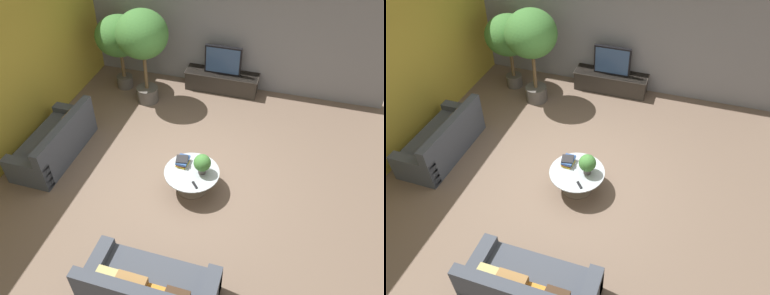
{
  "view_description": "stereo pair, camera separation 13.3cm",
  "coord_description": "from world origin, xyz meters",
  "views": [
    {
      "loc": [
        1.54,
        -4.63,
        5.02
      ],
      "look_at": [
        0.13,
        0.14,
        0.55
      ],
      "focal_mm": 35.0,
      "sensor_mm": 36.0,
      "label": 1
    },
    {
      "loc": [
        1.67,
        -4.59,
        5.02
      ],
      "look_at": [
        0.13,
        0.14,
        0.55
      ],
      "focal_mm": 35.0,
      "sensor_mm": 36.0,
      "label": 2
    }
  ],
  "objects": [
    {
      "name": "back_wall_stone",
      "position": [
        0.0,
        3.26,
        1.5
      ],
      "size": [
        7.4,
        0.12,
        3.0
      ],
      "primitive_type": "cube",
      "color": "slate",
      "rests_on": "ground"
    },
    {
      "name": "couch_by_wall",
      "position": [
        -2.5,
        -0.21,
        0.28
      ],
      "size": [
        0.84,
        1.85,
        0.84
      ],
      "rotation": [
        0.0,
        0.0,
        -1.57
      ],
      "color": "#3D424C",
      "rests_on": "ground"
    },
    {
      "name": "potted_palm_tall",
      "position": [
        -2.24,
        2.42,
        1.27
      ],
      "size": [
        1.06,
        1.06,
        1.76
      ],
      "color": "#514C47",
      "rests_on": "ground"
    },
    {
      "name": "remote_black",
      "position": [
        0.4,
        -0.62,
        0.44
      ],
      "size": [
        0.14,
        0.15,
        0.02
      ],
      "primitive_type": "cube",
      "rotation": [
        0.0,
        0.0,
        0.73
      ],
      "color": "black",
      "rests_on": "coffee_table"
    },
    {
      "name": "media_console",
      "position": [
        0.05,
        2.94,
        0.24
      ],
      "size": [
        1.73,
        0.5,
        0.46
      ],
      "color": "#2D2823",
      "rests_on": "ground"
    },
    {
      "name": "couch_near_entry",
      "position": [
        0.31,
        -2.47,
        0.29
      ],
      "size": [
        1.77,
        0.84,
        0.84
      ],
      "rotation": [
        0.0,
        0.0,
        3.14
      ],
      "color": "#3D424C",
      "rests_on": "ground"
    },
    {
      "name": "coffee_table",
      "position": [
        0.27,
        -0.33,
        0.3
      ],
      "size": [
        0.96,
        0.96,
        0.43
      ],
      "color": "#756656",
      "rests_on": "ground"
    },
    {
      "name": "side_wall_left",
      "position": [
        -3.26,
        0.2,
        1.5
      ],
      "size": [
        0.12,
        7.4,
        3.0
      ],
      "primitive_type": "cube",
      "color": "gold",
      "rests_on": "ground"
    },
    {
      "name": "television",
      "position": [
        0.05,
        2.94,
        0.79
      ],
      "size": [
        0.85,
        0.13,
        0.67
      ],
      "color": "black",
      "rests_on": "media_console"
    },
    {
      "name": "potted_palm_corner",
      "position": [
        -1.49,
        2.02,
        1.53
      ],
      "size": [
        1.09,
        1.09,
        2.13
      ],
      "color": "#514C47",
      "rests_on": "ground"
    },
    {
      "name": "potted_plant_tabletop",
      "position": [
        0.44,
        -0.3,
        0.65
      ],
      "size": [
        0.3,
        0.3,
        0.38
      ],
      "color": "#514C47",
      "rests_on": "coffee_table"
    },
    {
      "name": "book_stack",
      "position": [
        0.06,
        -0.19,
        0.49
      ],
      "size": [
        0.24,
        0.28,
        0.12
      ],
      "color": "gold",
      "rests_on": "coffee_table"
    },
    {
      "name": "ground_plane",
      "position": [
        0.0,
        0.0,
        0.0
      ],
      "size": [
        24.0,
        24.0,
        0.0
      ],
      "primitive_type": "plane",
      "color": "brown"
    }
  ]
}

